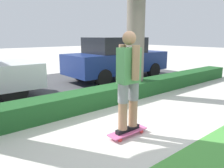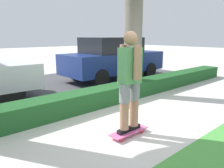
% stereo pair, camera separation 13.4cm
% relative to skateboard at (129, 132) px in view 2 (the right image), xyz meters
% --- Properties ---
extents(ground_plane, '(60.00, 60.00, 0.00)m').
position_rel_skateboard_xyz_m(ground_plane, '(0.37, 0.10, -0.07)').
color(ground_plane, beige).
extents(street_asphalt, '(12.84, 5.00, 0.01)m').
position_rel_skateboard_xyz_m(street_asphalt, '(0.37, 4.30, -0.06)').
color(street_asphalt, '#474749').
rests_on(street_asphalt, ground_plane).
extents(hedge_row, '(12.84, 0.60, 0.43)m').
position_rel_skateboard_xyz_m(hedge_row, '(0.37, 1.70, 0.15)').
color(hedge_row, '#1E5123').
rests_on(hedge_row, ground_plane).
extents(skateboard, '(0.76, 0.24, 0.08)m').
position_rel_skateboard_xyz_m(skateboard, '(0.00, 0.00, 0.00)').
color(skateboard, '#DB5B93').
rests_on(skateboard, ground_plane).
extents(skater_person, '(0.50, 0.44, 1.71)m').
position_rel_skateboard_xyz_m(skater_person, '(0.00, 0.00, 0.93)').
color(skater_person, black).
rests_on(skater_person, skateboard).
extents(parked_car_middle, '(4.25, 1.79, 1.65)m').
position_rel_skateboard_xyz_m(parked_car_middle, '(3.26, 4.06, 0.77)').
color(parked_car_middle, navy).
rests_on(parked_car_middle, ground_plane).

